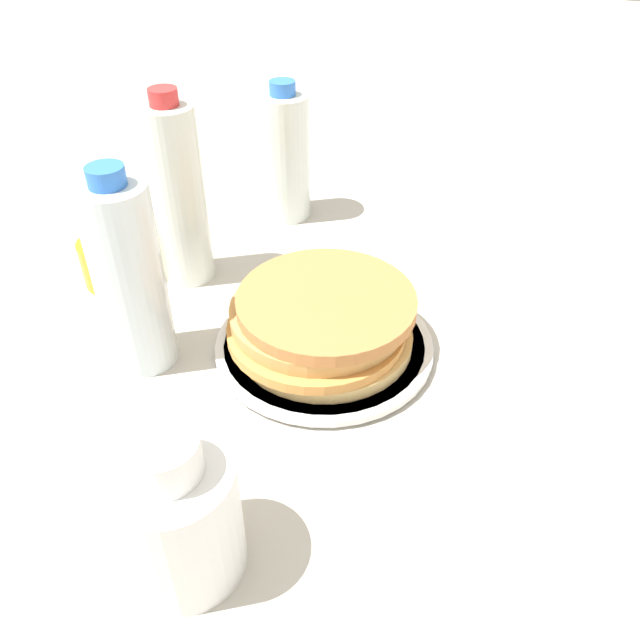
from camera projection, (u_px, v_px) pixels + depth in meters
The scene contains 8 objects.
ground_plane at pixel (324, 350), 0.67m from camera, with size 4.00×4.00×0.00m, color #BCB7AD.
plate at pixel (320, 344), 0.67m from camera, with size 0.23×0.23×0.01m.
pancake_stack at pixel (320, 319), 0.65m from camera, with size 0.20×0.19×0.06m.
juice_glass at pixel (114, 261), 0.76m from camera, with size 0.08×0.08×0.06m.
cream_jug at pixel (177, 514), 0.44m from camera, with size 0.09×0.09×0.14m.
water_bottle_near at pixel (178, 196), 0.72m from camera, with size 0.06×0.06×0.23m.
water_bottle_mid at pixel (285, 156), 0.86m from camera, with size 0.07×0.07×0.19m.
water_bottle_far at pixel (129, 278), 0.60m from camera, with size 0.07×0.07×0.22m.
Camera 1 is at (0.49, 0.15, 0.44)m, focal length 35.00 mm.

